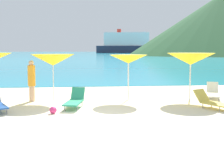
{
  "coord_description": "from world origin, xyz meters",
  "views": [
    {
      "loc": [
        -0.22,
        -9.11,
        2.27
      ],
      "look_at": [
        0.92,
        2.79,
        1.2
      ],
      "focal_mm": 43.43,
      "sensor_mm": 36.0,
      "label": 1
    }
  ],
  "objects_px": {
    "lounge_chair_1": "(211,101)",
    "cruise_ship": "(126,44)",
    "umbrella_2": "(53,60)",
    "lounge_chair_4": "(213,92)",
    "umbrella_3": "(128,59)",
    "umbrella_4": "(191,59)",
    "beachgoer_1": "(32,80)",
    "lounge_chair_2": "(75,100)",
    "beach_ball": "(53,110)"
  },
  "relations": [
    {
      "from": "lounge_chair_1",
      "to": "cruise_ship",
      "type": "relative_size",
      "value": 0.03
    },
    {
      "from": "umbrella_2",
      "to": "lounge_chair_4",
      "type": "relative_size",
      "value": 1.27
    },
    {
      "from": "umbrella_3",
      "to": "cruise_ship",
      "type": "height_order",
      "value": "cruise_ship"
    },
    {
      "from": "lounge_chair_1",
      "to": "cruise_ship",
      "type": "xyz_separation_m",
      "value": [
        30.1,
        224.59,
        7.6
      ]
    },
    {
      "from": "umbrella_4",
      "to": "beachgoer_1",
      "type": "xyz_separation_m",
      "value": [
        -7.15,
        0.29,
        -0.9
      ]
    },
    {
      "from": "lounge_chair_1",
      "to": "cruise_ship",
      "type": "bearing_deg",
      "value": 54.92
    },
    {
      "from": "umbrella_4",
      "to": "lounge_chair_1",
      "type": "relative_size",
      "value": 1.4
    },
    {
      "from": "lounge_chair_2",
      "to": "lounge_chair_4",
      "type": "height_order",
      "value": "lounge_chair_2"
    },
    {
      "from": "umbrella_3",
      "to": "beach_ball",
      "type": "bearing_deg",
      "value": -141.47
    },
    {
      "from": "lounge_chair_2",
      "to": "beachgoer_1",
      "type": "relative_size",
      "value": 0.9
    },
    {
      "from": "beach_ball",
      "to": "lounge_chair_4",
      "type": "bearing_deg",
      "value": 19.66
    },
    {
      "from": "lounge_chair_2",
      "to": "lounge_chair_4",
      "type": "distance_m",
      "value": 6.68
    },
    {
      "from": "lounge_chair_4",
      "to": "beachgoer_1",
      "type": "xyz_separation_m",
      "value": [
        -8.45,
        -0.08,
        0.72
      ]
    },
    {
      "from": "umbrella_2",
      "to": "lounge_chair_4",
      "type": "bearing_deg",
      "value": -0.43
    },
    {
      "from": "umbrella_2",
      "to": "lounge_chair_1",
      "type": "xyz_separation_m",
      "value": [
        6.37,
        -2.27,
        -1.56
      ]
    },
    {
      "from": "lounge_chair_2",
      "to": "cruise_ship",
      "type": "height_order",
      "value": "cruise_ship"
    },
    {
      "from": "umbrella_3",
      "to": "beach_ball",
      "type": "distance_m",
      "value": 4.34
    },
    {
      "from": "beachgoer_1",
      "to": "beach_ball",
      "type": "relative_size",
      "value": 6.99
    },
    {
      "from": "beachgoer_1",
      "to": "lounge_chair_2",
      "type": "bearing_deg",
      "value": -77.99
    },
    {
      "from": "umbrella_2",
      "to": "umbrella_3",
      "type": "relative_size",
      "value": 1.01
    },
    {
      "from": "beachgoer_1",
      "to": "cruise_ship",
      "type": "bearing_deg",
      "value": 39.99
    },
    {
      "from": "umbrella_3",
      "to": "beachgoer_1",
      "type": "bearing_deg",
      "value": 179.77
    },
    {
      "from": "lounge_chair_1",
      "to": "lounge_chair_4",
      "type": "relative_size",
      "value": 0.95
    },
    {
      "from": "beachgoer_1",
      "to": "umbrella_4",
      "type": "bearing_deg",
      "value": -42.77
    },
    {
      "from": "lounge_chair_4",
      "to": "beach_ball",
      "type": "xyz_separation_m",
      "value": [
        -7.23,
        -2.58,
        -0.13
      ]
    },
    {
      "from": "lounge_chair_2",
      "to": "cruise_ship",
      "type": "bearing_deg",
      "value": 92.59
    },
    {
      "from": "umbrella_4",
      "to": "cruise_ship",
      "type": "height_order",
      "value": "cruise_ship"
    },
    {
      "from": "lounge_chair_2",
      "to": "lounge_chair_1",
      "type": "bearing_deg",
      "value": 4.91
    },
    {
      "from": "lounge_chair_1",
      "to": "lounge_chair_4",
      "type": "xyz_separation_m",
      "value": [
        1.14,
        2.21,
        -0.02
      ]
    },
    {
      "from": "umbrella_3",
      "to": "beachgoer_1",
      "type": "height_order",
      "value": "umbrella_3"
    },
    {
      "from": "lounge_chair_4",
      "to": "cruise_ship",
      "type": "bearing_deg",
      "value": 105.55
    },
    {
      "from": "umbrella_3",
      "to": "lounge_chair_4",
      "type": "bearing_deg",
      "value": 1.42
    },
    {
      "from": "umbrella_2",
      "to": "beachgoer_1",
      "type": "distance_m",
      "value": 1.28
    },
    {
      "from": "beachgoer_1",
      "to": "lounge_chair_4",
      "type": "bearing_deg",
      "value": -39.89
    },
    {
      "from": "lounge_chair_2",
      "to": "umbrella_3",
      "type": "bearing_deg",
      "value": 43.52
    },
    {
      "from": "umbrella_2",
      "to": "lounge_chair_1",
      "type": "height_order",
      "value": "umbrella_2"
    },
    {
      "from": "umbrella_4",
      "to": "lounge_chair_2",
      "type": "xyz_separation_m",
      "value": [
        -5.2,
        -1.21,
        -1.57
      ]
    },
    {
      "from": "umbrella_2",
      "to": "lounge_chair_2",
      "type": "xyz_separation_m",
      "value": [
        1.02,
        -1.64,
        -1.53
      ]
    },
    {
      "from": "umbrella_4",
      "to": "cruise_ship",
      "type": "xyz_separation_m",
      "value": [
        30.26,
        222.76,
        6.01
      ]
    },
    {
      "from": "umbrella_3",
      "to": "lounge_chair_1",
      "type": "relative_size",
      "value": 1.31
    },
    {
      "from": "umbrella_3",
      "to": "lounge_chair_2",
      "type": "xyz_separation_m",
      "value": [
        -2.38,
        -1.48,
        -1.56
      ]
    },
    {
      "from": "umbrella_3",
      "to": "umbrella_4",
      "type": "height_order",
      "value": "umbrella_4"
    },
    {
      "from": "umbrella_2",
      "to": "beachgoer_1",
      "type": "xyz_separation_m",
      "value": [
        -0.93,
        -0.14,
        -0.86
      ]
    },
    {
      "from": "lounge_chair_2",
      "to": "cruise_ship",
      "type": "relative_size",
      "value": 0.03
    },
    {
      "from": "umbrella_2",
      "to": "beach_ball",
      "type": "xyz_separation_m",
      "value": [
        0.29,
        -2.64,
        -1.71
      ]
    },
    {
      "from": "lounge_chair_4",
      "to": "beachgoer_1",
      "type": "height_order",
      "value": "beachgoer_1"
    },
    {
      "from": "umbrella_3",
      "to": "umbrella_2",
      "type": "bearing_deg",
      "value": 177.33
    },
    {
      "from": "beachgoer_1",
      "to": "cruise_ship",
      "type": "distance_m",
      "value": 225.7
    },
    {
      "from": "lounge_chair_4",
      "to": "cruise_ship",
      "type": "xyz_separation_m",
      "value": [
        28.96,
        222.38,
        7.62
      ]
    },
    {
      "from": "umbrella_4",
      "to": "beach_ball",
      "type": "height_order",
      "value": "umbrella_4"
    }
  ]
}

